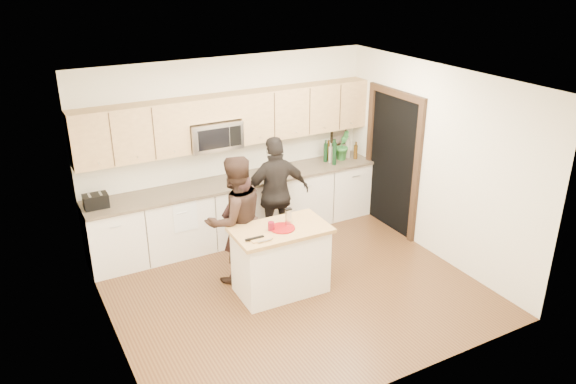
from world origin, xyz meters
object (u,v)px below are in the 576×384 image
woman_right (276,194)px  island (281,259)px  woman_left (240,227)px  woman_center (235,220)px  toaster (96,201)px

woman_right → island: bearing=71.3°
woman_left → island: bearing=109.6°
woman_center → woman_right: 1.03m
woman_left → woman_center: 0.14m
woman_left → woman_right: woman_right is taller
island → woman_right: bearing=66.5°
woman_center → woman_right: (0.88, 0.54, -0.01)m
toaster → woman_right: bearing=-12.7°
toaster → woman_right: (2.39, -0.54, -0.18)m
island → toaster: bearing=140.7°
toaster → woman_center: (1.52, -1.08, -0.17)m
woman_left → woman_center: (-0.07, 0.00, 0.12)m
island → toaster: size_ratio=3.89×
woman_right → woman_left: bearing=39.9°
woman_left → woman_right: 0.98m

